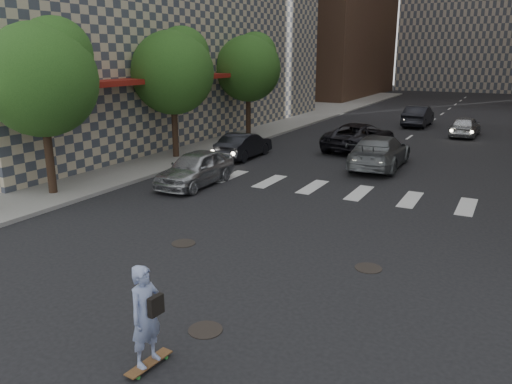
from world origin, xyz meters
TOP-DOWN VIEW (x-y plane):
  - ground at (0.00, 0.00)m, footprint 160.00×160.00m
  - sidewalk_left at (-14.50, 20.00)m, footprint 13.00×80.00m
  - tree_a at (-9.45, 3.14)m, footprint 4.20×4.20m
  - tree_b at (-9.45, 11.14)m, footprint 4.20×4.20m
  - tree_c at (-9.45, 19.14)m, footprint 4.20×4.20m
  - manhole_a at (1.20, -2.50)m, footprint 0.70×0.70m
  - manhole_b at (-2.00, 1.20)m, footprint 0.70×0.70m
  - manhole_c at (3.30, 2.00)m, footprint 0.70×0.70m
  - skateboarder at (1.00, -4.00)m, footprint 0.52×1.00m
  - silver_sedan at (-5.50, 7.00)m, footprint 1.81×4.33m
  - traffic_car_a at (-6.50, 13.00)m, footprint 1.50×4.12m
  - traffic_car_b at (0.50, 14.00)m, footprint 2.37×5.52m
  - traffic_car_c at (-1.68, 18.00)m, footprint 3.26×5.89m
  - traffic_car_d at (3.20, 26.03)m, footprint 1.84×4.12m
  - traffic_car_e at (-0.52, 29.67)m, footprint 1.70×4.70m

SIDE VIEW (x-z plane):
  - ground at x=0.00m, z-range 0.00..0.00m
  - manhole_a at x=1.20m, z-range 0.00..0.02m
  - manhole_b at x=-2.00m, z-range 0.00..0.02m
  - manhole_c at x=3.30m, z-range 0.00..0.02m
  - sidewalk_left at x=-14.50m, z-range 0.00..0.15m
  - traffic_car_a at x=-6.50m, z-range 0.00..1.35m
  - traffic_car_d at x=3.20m, z-range 0.00..1.38m
  - silver_sedan at x=-5.50m, z-range 0.00..1.46m
  - traffic_car_e at x=-0.52m, z-range 0.00..1.54m
  - traffic_car_c at x=-1.68m, z-range 0.00..1.56m
  - traffic_car_b at x=0.50m, z-range 0.00..1.59m
  - skateboarder at x=1.00m, z-range 0.05..2.00m
  - tree_a at x=-9.45m, z-range 1.35..7.95m
  - tree_b at x=-9.45m, z-range 1.35..7.95m
  - tree_c at x=-9.45m, z-range 1.35..7.95m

